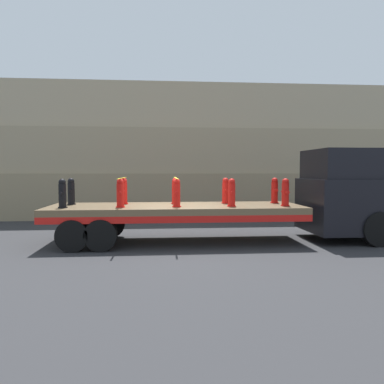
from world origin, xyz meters
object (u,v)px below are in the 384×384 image
object	(u,v)px
fire_hydrant_black_near_0	(62,194)
fire_hydrant_red_near_3	(232,193)
fire_hydrant_red_near_2	(177,193)
fire_hydrant_red_far_4	(275,191)
fire_hydrant_black_far_0	(71,192)
fire_hydrant_red_near_4	(285,193)
fire_hydrant_red_near_1	(120,193)
fire_hydrant_red_far_2	(175,191)
flatbed_trailer	(160,213)
truck_cab	(347,195)
fire_hydrant_red_far_3	(225,191)
fire_hydrant_red_far_1	(124,191)

from	to	relation	value
fire_hydrant_black_near_0	fire_hydrant_red_near_3	size ratio (longest dim) A/B	1.00
fire_hydrant_red_near_2	fire_hydrant_red_far_4	distance (m)	3.58
fire_hydrant_black_far_0	fire_hydrant_red_near_4	world-z (taller)	same
fire_hydrant_black_far_0	fire_hydrant_red_near_1	distance (m)	2.03
fire_hydrant_black_near_0	fire_hydrant_red_far_2	distance (m)	3.58
flatbed_trailer	fire_hydrant_red_near_3	xyz separation A→B (m)	(2.21, -0.55, 0.66)
truck_cab	fire_hydrant_red_far_3	size ratio (longest dim) A/B	3.46
fire_hydrant_red_near_1	fire_hydrant_red_near_2	xyz separation A→B (m)	(1.70, 0.00, 0.00)
fire_hydrant_red_far_2	fire_hydrant_red_near_4	bearing A→B (deg)	-18.00
fire_hydrant_red_near_2	fire_hydrant_red_far_2	xyz separation A→B (m)	(0.00, 1.11, 0.00)
fire_hydrant_red_near_1	fire_hydrant_red_far_4	world-z (taller)	same
fire_hydrant_red_near_3	fire_hydrant_red_near_4	bearing A→B (deg)	0.00
truck_cab	flatbed_trailer	distance (m)	6.25
fire_hydrant_black_far_0	fire_hydrant_red_far_1	xyz separation A→B (m)	(1.70, 0.00, 0.00)
fire_hydrant_black_far_0	fire_hydrant_red_far_4	xyz separation A→B (m)	(6.81, 0.00, 0.00)
fire_hydrant_black_near_0	fire_hydrant_red_far_4	distance (m)	6.90
fire_hydrant_black_far_0	fire_hydrant_red_far_3	size ratio (longest dim) A/B	1.00
fire_hydrant_black_near_0	fire_hydrant_red_far_1	size ratio (longest dim) A/B	1.00
fire_hydrant_black_near_0	fire_hydrant_red_near_2	bearing A→B (deg)	0.00
fire_hydrant_red_near_1	fire_hydrant_red_far_3	world-z (taller)	same
fire_hydrant_red_near_1	fire_hydrant_red_far_3	bearing A→B (deg)	18.00
fire_hydrant_red_far_4	fire_hydrant_red_far_3	bearing A→B (deg)	180.00
fire_hydrant_red_near_1	fire_hydrant_red_near_4	size ratio (longest dim) A/B	1.00
truck_cab	fire_hydrant_black_far_0	xyz separation A→B (m)	(-9.12, 0.55, 0.14)
truck_cab	fire_hydrant_red_far_1	size ratio (longest dim) A/B	3.46
fire_hydrant_red_near_3	fire_hydrant_red_far_4	xyz separation A→B (m)	(1.70, 1.11, 0.00)
flatbed_trailer	fire_hydrant_red_far_3	size ratio (longest dim) A/B	9.21
fire_hydrant_red_far_2	fire_hydrant_red_far_4	world-z (taller)	same
flatbed_trailer	fire_hydrant_red_near_2	bearing A→B (deg)	-47.42
fire_hydrant_red_far_1	fire_hydrant_red_near_4	size ratio (longest dim) A/B	1.00
flatbed_trailer	fire_hydrant_red_near_3	world-z (taller)	fire_hydrant_red_near_3
fire_hydrant_black_near_0	fire_hydrant_red_far_4	xyz separation A→B (m)	(6.81, 1.11, 0.00)
fire_hydrant_red_near_1	fire_hydrant_red_near_3	world-z (taller)	same
fire_hydrant_red_near_1	fire_hydrant_red_near_4	bearing A→B (deg)	0.00
fire_hydrant_black_far_0	fire_hydrant_red_far_1	distance (m)	1.70
fire_hydrant_black_near_0	fire_hydrant_red_far_3	distance (m)	5.22
fire_hydrant_red_near_2	fire_hydrant_red_far_4	xyz separation A→B (m)	(3.40, 1.11, 0.00)
truck_cab	fire_hydrant_black_near_0	size ratio (longest dim) A/B	3.46
fire_hydrant_red_far_1	fire_hydrant_red_near_3	world-z (taller)	same
fire_hydrant_red_far_2	fire_hydrant_black_near_0	bearing A→B (deg)	-162.00
fire_hydrant_red_near_1	fire_hydrant_red_far_4	size ratio (longest dim) A/B	1.00
fire_hydrant_red_near_4	fire_hydrant_red_far_4	size ratio (longest dim) A/B	1.00
fire_hydrant_red_near_1	fire_hydrant_red_near_2	bearing A→B (deg)	0.00
truck_cab	fire_hydrant_red_near_4	size ratio (longest dim) A/B	3.46
fire_hydrant_black_far_0	fire_hydrant_red_near_3	size ratio (longest dim) A/B	1.00
fire_hydrant_red_near_1	flatbed_trailer	bearing A→B (deg)	24.86
flatbed_trailer	truck_cab	bearing A→B (deg)	0.00
fire_hydrant_red_far_1	fire_hydrant_red_far_3	distance (m)	3.40
fire_hydrant_red_near_1	fire_hydrant_red_far_3	xyz separation A→B (m)	(3.40, 1.11, 0.00)
truck_cab	fire_hydrant_red_near_1	size ratio (longest dim) A/B	3.46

